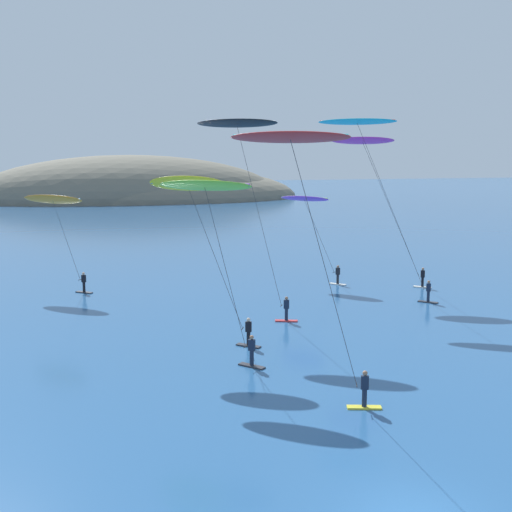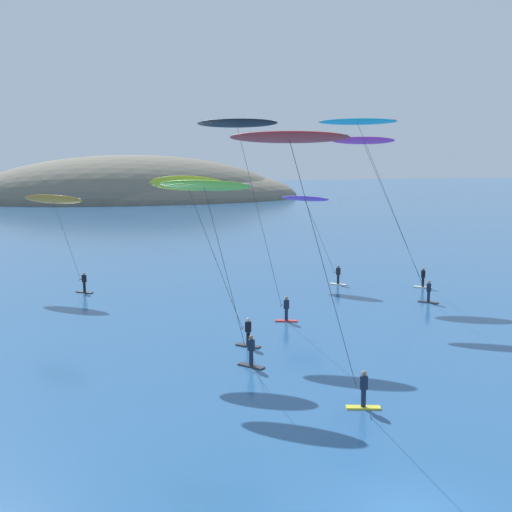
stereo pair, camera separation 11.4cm
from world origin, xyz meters
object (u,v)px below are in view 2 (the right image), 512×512
object	(u,v)px
kitesurfer_red	(296,159)
kitesurfer_cyan	(363,136)
kitesurfer_magenta	(367,151)
kitesurfer_purple	(308,206)
kitesurfer_lime	(208,200)
kitesurfer_black	(241,138)
kitesurfer_yellow	(192,197)
kitesurfer_orange	(55,205)

from	to	relation	value
kitesurfer_red	kitesurfer_cyan	distance (m)	23.03
kitesurfer_magenta	kitesurfer_purple	distance (m)	7.04
kitesurfer_lime	kitesurfer_black	bearing A→B (deg)	61.97
kitesurfer_purple	kitesurfer_red	bearing A→B (deg)	-114.98
kitesurfer_cyan	kitesurfer_yellow	bearing A→B (deg)	-153.12
kitesurfer_lime	kitesurfer_red	world-z (taller)	kitesurfer_red
kitesurfer_red	kitesurfer_yellow	size ratio (longest dim) A/B	1.21
kitesurfer_lime	kitesurfer_cyan	bearing A→B (deg)	36.86
kitesurfer_black	kitesurfer_yellow	distance (m)	7.47
kitesurfer_magenta	kitesurfer_black	world-z (taller)	kitesurfer_black
kitesurfer_purple	kitesurfer_cyan	world-z (taller)	kitesurfer_cyan
kitesurfer_purple	kitesurfer_orange	size ratio (longest dim) A/B	0.96
kitesurfer_purple	kitesurfer_red	world-z (taller)	kitesurfer_red
kitesurfer_yellow	kitesurfer_red	bearing A→B (deg)	-80.88
kitesurfer_magenta	kitesurfer_yellow	distance (m)	22.07
kitesurfer_orange	kitesurfer_cyan	size ratio (longest dim) A/B	0.58
kitesurfer_magenta	kitesurfer_orange	world-z (taller)	kitesurfer_magenta
kitesurfer_magenta	kitesurfer_red	bearing A→B (deg)	-124.99
kitesurfer_purple	kitesurfer_yellow	bearing A→B (deg)	-132.05
kitesurfer_lime	kitesurfer_cyan	size ratio (longest dim) A/B	0.71
kitesurfer_lime	kitesurfer_magenta	bearing A→B (deg)	41.48
kitesurfer_magenta	kitesurfer_red	distance (m)	28.46
kitesurfer_magenta	kitesurfer_lime	bearing A→B (deg)	-138.52
kitesurfer_red	kitesurfer_purple	bearing A→B (deg)	65.02
kitesurfer_magenta	kitesurfer_orange	distance (m)	26.22
kitesurfer_orange	kitesurfer_yellow	distance (m)	20.19
kitesurfer_magenta	kitesurfer_orange	bearing A→B (deg)	165.23
kitesurfer_magenta	kitesurfer_red	xyz separation A→B (m)	(-16.32, -23.31, -0.71)
kitesurfer_yellow	kitesurfer_cyan	size ratio (longest dim) A/B	0.72
kitesurfer_red	kitesurfer_black	bearing A→B (deg)	80.23
kitesurfer_yellow	kitesurfer_lime	bearing A→B (deg)	-90.99
kitesurfer_yellow	kitesurfer_orange	bearing A→B (deg)	110.05
kitesurfer_magenta	kitesurfer_lime	distance (m)	24.39
kitesurfer_lime	kitesurfer_yellow	distance (m)	3.73
kitesurfer_purple	kitesurfer_orange	xyz separation A→B (m)	(-21.14, 3.12, 0.30)
kitesurfer_red	kitesurfer_magenta	bearing A→B (deg)	55.01
kitesurfer_lime	kitesurfer_yellow	xyz separation A→B (m)	(0.06, 3.73, -0.06)
kitesurfer_orange	kitesurfer_cyan	xyz separation A→B (m)	(22.04, -11.23, 5.46)
kitesurfer_black	kitesurfer_red	bearing A→B (deg)	-99.77
kitesurfer_black	kitesurfer_cyan	xyz separation A→B (m)	(10.65, 2.85, 0.35)
kitesurfer_magenta	kitesurfer_cyan	size ratio (longest dim) A/B	0.92
kitesurfer_black	kitesurfer_red	size ratio (longest dim) A/B	1.12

